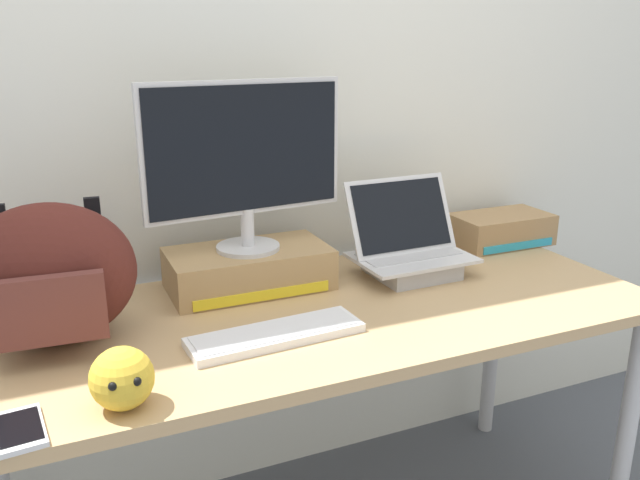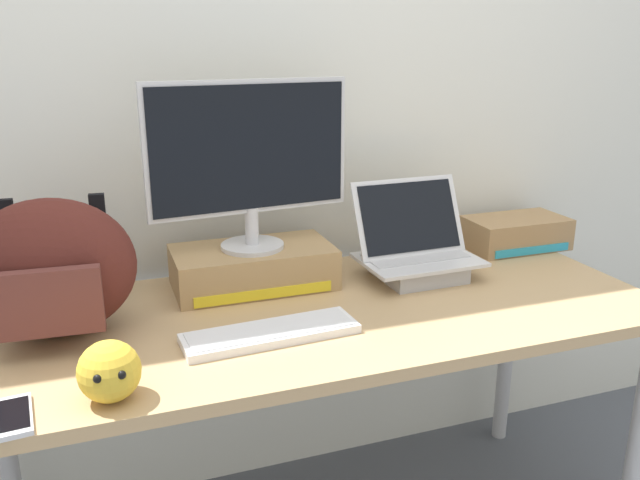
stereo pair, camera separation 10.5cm
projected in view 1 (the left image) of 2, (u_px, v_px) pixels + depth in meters
back_wall at (257, 73)px, 1.87m from camera, size 7.00×0.10×2.60m
desk at (320, 335)px, 1.65m from camera, size 1.73×0.71×0.74m
toner_box_yellow at (249, 269)px, 1.75m from camera, size 0.43×0.24×0.11m
desktop_monitor at (245, 159)px, 1.66m from camera, size 0.55×0.17×0.44m
open_laptop at (410, 256)px, 1.85m from camera, size 0.34×0.24×0.27m
external_keyboard at (276, 334)px, 1.46m from camera, size 0.41×0.14×0.02m
messenger_backpack at (50, 276)px, 1.40m from camera, size 0.38×0.29×0.32m
coffee_mug at (83, 284)px, 1.67m from camera, size 0.13×0.09×0.09m
cell_phone at (20, 430)px, 1.11m from camera, size 0.09×0.15×0.01m
plush_toy at (122, 378)px, 1.17m from camera, size 0.12×0.12×0.12m
toner_box_cyan at (501, 229)px, 2.14m from camera, size 0.32×0.18×0.10m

